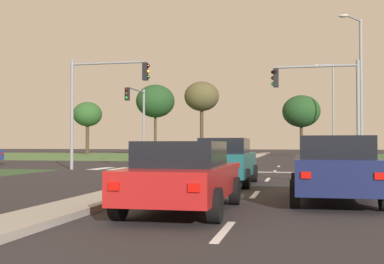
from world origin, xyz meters
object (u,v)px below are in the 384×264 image
Objects in this scene: car_teal_third at (225,161)px; street_lamp_third at (332,105)px; pedestrian_at_median at (236,147)px; traffic_signal_near_right at (325,96)px; traffic_signal_near_left at (99,94)px; treeline_third at (202,97)px; treeline_second at (155,101)px; street_lamp_second at (359,84)px; car_navy_fourth at (335,169)px; traffic_signal_far_left at (138,111)px; treeline_fourth at (301,111)px; treeline_near at (88,115)px; car_red_fifth at (183,176)px.

street_lamp_third reaches higher than car_teal_third.
pedestrian_at_median reaches higher than car_teal_third.
traffic_signal_near_left is at bearing 180.00° from traffic_signal_near_right.
treeline_second is at bearing 150.03° from treeline_third.
street_lamp_second is (2.30, 5.79, 1.25)m from traffic_signal_near_right.
car_navy_fourth is at bearing -75.38° from treeline_third.
traffic_signal_far_left is at bearing 139.47° from traffic_signal_near_right.
treeline_third is at bearing 117.98° from street_lamp_second.
treeline_fourth reaches higher than traffic_signal_far_left.
treeline_near is (-31.43, 7.09, -0.19)m from street_lamp_third.
street_lamp_third is at bearing 81.00° from car_teal_third.
treeline_near is at bearing 119.07° from car_teal_third.
car_red_fifth is 51.15m from treeline_third.
street_lamp_third is (6.10, 38.48, 4.78)m from car_teal_third.
traffic_signal_far_left is 0.83× the size of treeline_near.
car_navy_fourth reaches higher than car_red_fifth.
car_navy_fourth is 0.46× the size of street_lamp_second.
treeline_third is at bearing 91.41° from traffic_signal_near_left.
car_red_fifth is at bearing -97.50° from street_lamp_third.
treeline_third is at bearing 100.43° from car_red_fifth.
traffic_signal_far_left reaches higher than car_navy_fourth.
car_red_fifth is 0.44× the size of street_lamp_third.
traffic_signal_far_left is at bearing 159.75° from street_lamp_second.
treeline_third is (-12.41, 47.59, 6.41)m from car_navy_fourth.
street_lamp_second is 5.28× the size of pedestrian_at_median.
pedestrian_at_median is 28.12m from treeline_second.
treeline_fourth is (-3.23, 28.63, 0.20)m from street_lamp_second.
traffic_signal_far_left is 1.06× the size of traffic_signal_near_right.
car_teal_third is at bearing -60.93° from treeline_near.
traffic_signal_far_left is (-9.81, 20.11, 3.20)m from car_teal_third.
pedestrian_at_median is at bearing 96.01° from car_teal_third.
car_teal_third reaches higher than car_navy_fourth.
car_red_fifth is 29.08m from traffic_signal_far_left.
traffic_signal_near_left is 34.58m from treeline_third.
treeline_near is at bearing 167.29° from street_lamp_third.
car_red_fifth is 46.15m from street_lamp_third.
street_lamp_second reaches higher than pedestrian_at_median.
traffic_signal_near_left is (1.58, -11.67, 0.15)m from traffic_signal_far_left.
treeline_near is 16.57m from treeline_third.
treeline_fourth is at bearing 86.79° from car_red_fifth.
treeline_near is 0.76× the size of treeline_second.
street_lamp_second reaches higher than car_red_fifth.
car_navy_fourth is at bearing -54.74° from car_teal_third.
treeline_near reaches higher than pedestrian_at_median.
traffic_signal_near_left is at bearing -78.31° from treeline_second.
street_lamp_second is at bearing 68.31° from traffic_signal_near_right.
street_lamp_third is at bearing -20.88° from treeline_second.
traffic_signal_far_left is 24.35m from street_lamp_third.
treeline_third is (7.13, -4.11, 0.07)m from treeline_second.
pedestrian_at_median is at bearing -44.34° from treeline_near.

